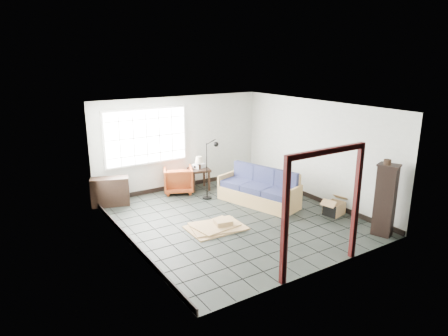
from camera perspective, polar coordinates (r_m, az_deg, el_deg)
ground at (r=9.38m, az=1.47°, el=-7.22°), size 5.50×5.50×0.00m
room_shell at (r=8.88m, az=1.44°, el=2.87°), size 5.02×5.52×2.61m
window_panel at (r=10.77m, az=-11.05°, el=4.43°), size 2.32×0.08×1.52m
doorway_trim at (r=6.96m, az=14.10°, el=-3.85°), size 1.80×0.08×2.20m
futon_sofa at (r=10.25m, az=5.14°, el=-3.25°), size 1.36×2.23×0.93m
armchair at (r=11.08m, az=-6.57°, el=-1.47°), size 1.00×0.97×0.80m
side_table at (r=11.25m, az=-3.59°, el=-0.60°), size 0.65×0.65×0.61m
table_lamp at (r=11.10m, az=-3.57°, el=1.11°), size 0.27×0.27×0.36m
projector at (r=11.28m, az=-3.62°, el=0.32°), size 0.37×0.33×0.11m
floor_lamp at (r=10.40m, az=-1.82°, el=0.10°), size 0.43×0.34×1.60m
console_shelf at (r=10.45m, az=-15.94°, el=-3.27°), size 1.00×0.65×0.72m
tall_shelf at (r=8.93m, az=22.04°, el=-4.22°), size 0.45×0.50×1.54m
pot at (r=8.65m, az=22.31°, el=0.78°), size 0.19×0.19×0.11m
open_box at (r=9.91m, az=15.45°, el=-5.58°), size 0.79×0.50×0.42m
cardboard_pile at (r=8.86m, az=-1.02°, el=-8.31°), size 1.26×1.02×0.18m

